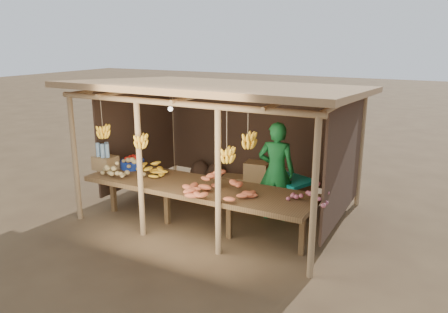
% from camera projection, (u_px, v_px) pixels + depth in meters
% --- Properties ---
extents(ground, '(60.00, 60.00, 0.00)m').
position_uv_depth(ground, '(224.00, 211.00, 8.09)').
color(ground, brown).
rests_on(ground, ground).
extents(stall_structure, '(4.70, 3.50, 2.43)m').
position_uv_depth(stall_structure, '(221.00, 109.00, 7.54)').
color(stall_structure, '#A57F55').
rests_on(stall_structure, ground).
extents(counter, '(3.90, 1.05, 0.80)m').
position_uv_depth(counter, '(197.00, 188.00, 7.09)').
color(counter, brown).
rests_on(counter, ground).
extents(potato_heap, '(0.98, 0.80, 0.36)m').
position_uv_depth(potato_heap, '(123.00, 166.00, 7.49)').
color(potato_heap, '#9F8652').
rests_on(potato_heap, counter).
extents(sweet_potato_heap, '(1.19, 0.88, 0.36)m').
position_uv_depth(sweet_potato_heap, '(216.00, 184.00, 6.57)').
color(sweet_potato_heap, '#C55932').
rests_on(sweet_potato_heap, counter).
extents(onion_heap, '(0.74, 0.48, 0.35)m').
position_uv_depth(onion_heap, '(313.00, 191.00, 6.25)').
color(onion_heap, '#B35762').
rests_on(onion_heap, counter).
extents(banana_pile, '(0.66, 0.55, 0.35)m').
position_uv_depth(banana_pile, '(148.00, 165.00, 7.58)').
color(banana_pile, yellow).
rests_on(banana_pile, counter).
extents(tomato_basin, '(0.44, 0.44, 0.23)m').
position_uv_depth(tomato_basin, '(132.00, 163.00, 7.98)').
color(tomato_basin, navy).
rests_on(tomato_basin, counter).
extents(bottle_box, '(0.41, 0.33, 0.50)m').
position_uv_depth(bottle_box, '(105.00, 159.00, 7.85)').
color(bottle_box, '#9C7546').
rests_on(bottle_box, counter).
extents(vendor, '(0.71, 0.53, 1.74)m').
position_uv_depth(vendor, '(276.00, 171.00, 7.55)').
color(vendor, '#19702E').
rests_on(vendor, ground).
extents(tarp_crate, '(0.91, 0.86, 0.87)m').
position_uv_depth(tarp_crate, '(289.00, 195.00, 7.89)').
color(tarp_crate, brown).
rests_on(tarp_crate, ground).
extents(carton_stack, '(1.01, 0.42, 0.73)m').
position_uv_depth(carton_stack, '(249.00, 182.00, 8.74)').
color(carton_stack, '#9C7546').
rests_on(carton_stack, ground).
extents(burlap_sacks, '(0.84, 0.44, 0.60)m').
position_uv_depth(burlap_sacks, '(208.00, 173.00, 9.52)').
color(burlap_sacks, '#462F20').
rests_on(burlap_sacks, ground).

